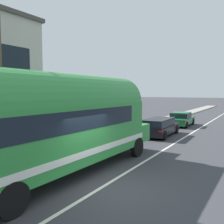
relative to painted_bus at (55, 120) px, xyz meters
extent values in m
plane|color=#38383D|center=(2.01, 0.36, -2.30)|extent=(300.00, 300.00, 0.00)
cube|color=silver|center=(2.01, 12.36, -2.30)|extent=(0.14, 80.00, 0.01)
cube|color=silver|center=(-1.96, 12.36, -2.30)|extent=(0.12, 80.00, 0.01)
cube|color=gray|center=(-2.95, 10.36, -2.23)|extent=(1.98, 90.00, 0.15)
cube|color=#2D8C3D|center=(0.01, 0.36, -0.55)|extent=(2.72, 9.48, 2.30)
cylinder|color=#2D8C3D|center=(0.01, 0.36, 0.60)|extent=(2.67, 9.38, 2.45)
cube|color=#2D8C3D|center=(0.13, 5.72, -1.23)|extent=(2.29, 1.35, 0.95)
cube|color=silver|center=(0.01, 0.36, -1.20)|extent=(2.76, 9.52, 0.24)
cube|color=black|center=(0.00, 0.06, 0.05)|extent=(2.71, 7.68, 0.76)
cube|color=black|center=(0.12, 5.12, 0.10)|extent=(2.14, 0.15, 0.96)
cube|color=silver|center=(0.15, 6.41, -1.35)|extent=(0.90, 0.12, 0.56)
cylinder|color=black|center=(-1.06, 4.70, -1.80)|extent=(0.28, 1.01, 1.00)
cylinder|color=black|center=(1.28, 4.64, -1.80)|extent=(0.28, 1.01, 1.00)
cylinder|color=black|center=(1.11, -2.78, -1.80)|extent=(0.28, 1.01, 1.00)
cube|color=black|center=(0.15, 11.19, -1.78)|extent=(1.95, 4.72, 0.60)
cube|color=black|center=(0.16, 10.72, -1.21)|extent=(1.72, 3.46, 0.55)
cube|color=black|center=(0.16, 10.72, -1.24)|extent=(1.78, 3.51, 0.43)
cube|color=red|center=(-0.57, 8.83, -1.60)|extent=(0.20, 0.05, 0.14)
cube|color=red|center=(1.01, 8.87, -1.60)|extent=(0.20, 0.05, 0.14)
cylinder|color=black|center=(-0.77, 12.80, -1.98)|extent=(0.22, 0.65, 0.64)
cylinder|color=black|center=(0.97, 12.85, -1.98)|extent=(0.22, 0.65, 0.64)
cylinder|color=black|center=(-0.67, 9.53, -1.98)|extent=(0.22, 0.65, 0.64)
cylinder|color=black|center=(1.06, 9.59, -1.98)|extent=(0.22, 0.65, 0.64)
cube|color=#196633|center=(0.03, 17.58, -1.78)|extent=(1.96, 4.48, 0.60)
cube|color=#196633|center=(0.03, 17.46, -1.21)|extent=(1.69, 2.13, 0.55)
cube|color=black|center=(0.03, 17.46, -1.24)|extent=(1.75, 2.17, 0.43)
cube|color=red|center=(-0.70, 15.34, -1.60)|extent=(0.20, 0.05, 0.14)
cube|color=red|center=(0.89, 15.39, -1.60)|extent=(0.20, 0.05, 0.14)
cylinder|color=black|center=(-0.89, 19.07, -1.98)|extent=(0.22, 0.65, 0.64)
cylinder|color=black|center=(0.85, 19.13, -1.98)|extent=(0.22, 0.65, 0.64)
cylinder|color=black|center=(-0.80, 16.04, -1.98)|extent=(0.22, 0.65, 0.64)
cylinder|color=black|center=(0.94, 16.10, -1.98)|extent=(0.22, 0.65, 0.64)
camera|label=1|loc=(6.66, -6.76, 1.07)|focal=38.88mm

